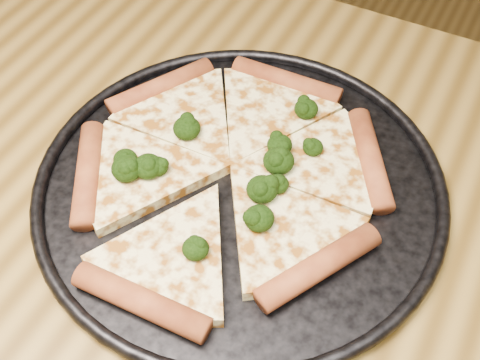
% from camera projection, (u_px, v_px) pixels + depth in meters
% --- Properties ---
extents(dining_table, '(1.20, 0.90, 0.75)m').
position_uv_depth(dining_table, '(155.00, 299.00, 0.66)').
color(dining_table, olive).
rests_on(dining_table, ground).
extents(pizza_pan, '(0.41, 0.41, 0.02)m').
position_uv_depth(pizza_pan, '(240.00, 185.00, 0.63)').
color(pizza_pan, black).
rests_on(pizza_pan, dining_table).
extents(pizza, '(0.33, 0.34, 0.02)m').
position_uv_depth(pizza, '(228.00, 170.00, 0.64)').
color(pizza, '#FFEF9C').
rests_on(pizza, pizza_pan).
extents(broccoli_florets, '(0.18, 0.23, 0.02)m').
position_uv_depth(broccoli_florets, '(221.00, 167.00, 0.62)').
color(broccoli_florets, black).
rests_on(broccoli_florets, pizza).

